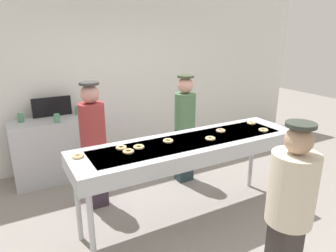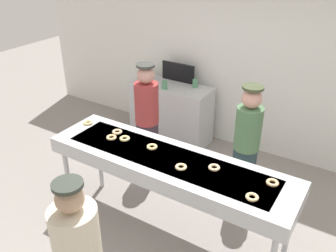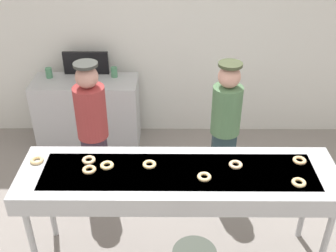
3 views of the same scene
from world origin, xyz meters
The scene contains 19 objects.
ground_plane centered at (0.00, 0.00, 0.00)m, with size 16.00×16.00×0.00m, color gray.
back_wall centered at (0.00, 2.37, 1.67)m, with size 8.00×0.12×3.34m, color white.
fryer_conveyor centered at (0.00, 0.00, 0.95)m, with size 2.67×0.71×1.03m.
plain_donut_0 centered at (-0.25, 0.07, 1.05)m, with size 0.12×0.12×0.03m, color #F4CE86.
plain_donut_1 centered at (0.48, 0.07, 1.05)m, with size 0.12×0.12×0.03m, color beige.
plain_donut_2 centered at (-0.74, 0.00, 1.05)m, with size 0.12×0.12×0.03m, color #F2C585.
plain_donut_3 centered at (-0.77, 0.13, 1.05)m, with size 0.12×0.12×0.03m, color beige.
plain_donut_4 centered at (0.21, -0.09, 1.05)m, with size 0.12×0.12×0.03m, color #E7C78A.
plain_donut_5 centered at (-1.21, 0.13, 1.05)m, with size 0.12×0.12×0.03m, color #F6CF8D.
plain_donut_6 centered at (0.95, -0.16, 1.05)m, with size 0.12×0.12×0.03m, color #E8C586.
plain_donut_7 centered at (-0.60, 0.06, 1.05)m, with size 0.12×0.12×0.03m, color #F5D387.
plain_donut_8 centered at (1.04, 0.14, 1.05)m, with size 0.12×0.12×0.03m, color #F7C386.
worker_baker centered at (-0.87, 0.86, 0.92)m, with size 0.32×0.32×1.63m.
worker_assistant centered at (0.50, 0.93, 0.90)m, with size 0.30×0.30×1.61m.
prep_counter centered at (-1.14, 1.92, 0.47)m, with size 1.31×0.53×0.95m, color #B7BABF.
paper_cup_0 centered at (-1.60, 2.01, 1.01)m, with size 0.08×0.08×0.13m, color #4C8C66.
paper_cup_1 centered at (-0.78, 2.04, 1.01)m, with size 0.08×0.08×0.13m, color #4C8C66.
paper_cup_2 centered at (-1.14, 1.74, 1.01)m, with size 0.08×0.08×0.13m, color #4C8C66.
menu_display centered at (-1.14, 2.13, 1.09)m, with size 0.57×0.04×0.30m, color black.
Camera 2 is at (1.64, -2.62, 3.05)m, focal length 38.58 mm.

